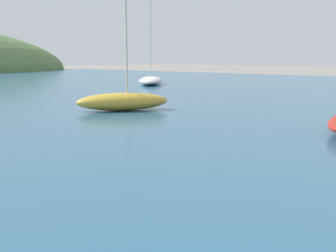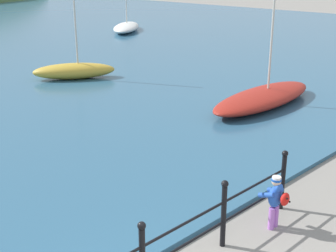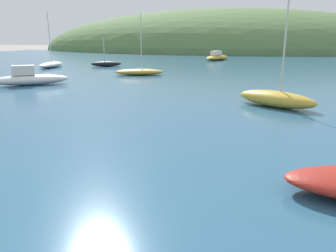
{
  "view_description": "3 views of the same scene",
  "coord_description": "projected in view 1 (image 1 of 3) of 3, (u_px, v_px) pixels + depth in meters",
  "views": [
    {
      "loc": [
        -2.31,
        2.53,
        1.94
      ],
      "look_at": [
        2.24,
        6.73,
        0.87
      ],
      "focal_mm": 42.0,
      "sensor_mm": 36.0,
      "label": 1
    },
    {
      "loc": [
        -3.67,
        -2.64,
        4.47
      ],
      "look_at": [
        3.17,
        4.16,
        1.15
      ],
      "focal_mm": 50.0,
      "sensor_mm": 36.0,
      "label": 2
    },
    {
      "loc": [
        5.78,
        -0.34,
        2.83
      ],
      "look_at": [
        4.27,
        5.75,
        1.11
      ],
      "focal_mm": 35.0,
      "sensor_mm": 36.0,
      "label": 3
    }
  ],
  "objects": [
    {
      "name": "boat_far_right",
      "position": [
        151.0,
        80.0,
        28.36
      ],
      "size": [
        4.89,
        4.56,
        6.15
      ],
      "color": "silver",
      "rests_on": "water"
    },
    {
      "name": "boat_blue_hull",
      "position": [
        123.0,
        101.0,
        14.04
      ],
      "size": [
        3.33,
        2.64,
        4.24
      ],
      "color": "gold",
      "rests_on": "water"
    }
  ]
}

